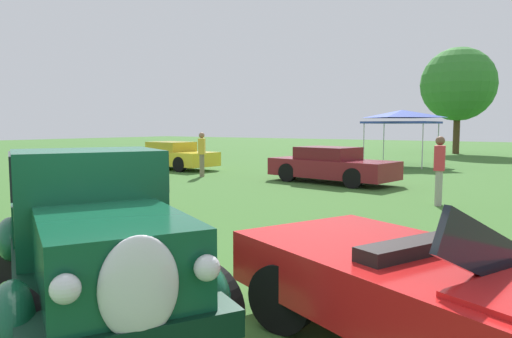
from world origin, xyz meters
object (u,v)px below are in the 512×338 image
object	(u,v)px
show_car_burgundy	(331,165)
spectator_near_truck	(202,153)
show_car_yellow	(173,156)
spectator_between_cars	(439,168)
feature_pickup_truck	(88,229)
neighbor_convertible	(467,301)
canopy_tent_left_field	(402,116)

from	to	relation	value
show_car_burgundy	spectator_near_truck	bearing A→B (deg)	-168.64
show_car_yellow	spectator_between_cars	world-z (taller)	spectator_between_cars
show_car_burgundy	spectator_near_truck	distance (m)	5.03
feature_pickup_truck	neighbor_convertible	xyz separation A→B (m)	(3.52, 0.89, -0.29)
show_car_burgundy	spectator_between_cars	size ratio (longest dim) A/B	2.70
spectator_between_cars	show_car_burgundy	bearing A→B (deg)	147.37
feature_pickup_truck	show_car_yellow	size ratio (longest dim) A/B	1.07
neighbor_convertible	show_car_yellow	bearing A→B (deg)	141.61
show_car_yellow	canopy_tent_left_field	size ratio (longest dim) A/B	1.43
spectator_near_truck	neighbor_convertible	bearing A→B (deg)	-40.94
spectator_between_cars	canopy_tent_left_field	xyz separation A→B (m)	(-4.45, 11.10, 1.51)
feature_pickup_truck	show_car_yellow	distance (m)	16.55
spectator_between_cars	canopy_tent_left_field	size ratio (longest dim) A/B	0.55
feature_pickup_truck	show_car_yellow	world-z (taller)	feature_pickup_truck
show_car_burgundy	canopy_tent_left_field	distance (m)	8.62
neighbor_convertible	spectator_near_truck	size ratio (longest dim) A/B	2.67
neighbor_convertible	show_car_yellow	world-z (taller)	neighbor_convertible
show_car_yellow	spectator_near_truck	size ratio (longest dim) A/B	2.61
neighbor_convertible	show_car_burgundy	size ratio (longest dim) A/B	0.99
spectator_between_cars	canopy_tent_left_field	world-z (taller)	canopy_tent_left_field
show_car_burgundy	canopy_tent_left_field	xyz separation A→B (m)	(-0.26, 8.42, 1.82)
show_car_burgundy	canopy_tent_left_field	world-z (taller)	canopy_tent_left_field
show_car_yellow	spectator_near_truck	world-z (taller)	spectator_near_truck
canopy_tent_left_field	show_car_yellow	bearing A→B (deg)	-135.71
feature_pickup_truck	canopy_tent_left_field	size ratio (longest dim) A/B	1.53
show_car_yellow	neighbor_convertible	bearing A→B (deg)	-38.39
neighbor_convertible	show_car_yellow	size ratio (longest dim) A/B	1.03
show_car_yellow	canopy_tent_left_field	world-z (taller)	canopy_tent_left_field
canopy_tent_left_field	feature_pickup_truck	bearing A→B (deg)	-81.26
feature_pickup_truck	spectator_between_cars	xyz separation A→B (m)	(1.36, 8.98, 0.04)
neighbor_convertible	canopy_tent_left_field	size ratio (longest dim) A/B	1.47
show_car_burgundy	canopy_tent_left_field	size ratio (longest dim) A/B	1.48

